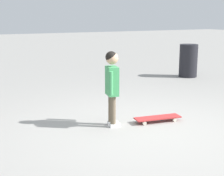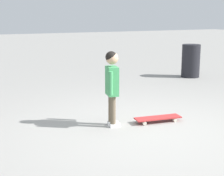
{
  "view_description": "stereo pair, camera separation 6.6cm",
  "coord_description": "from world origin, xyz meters",
  "views": [
    {
      "loc": [
        -2.5,
        -3.6,
        1.54
      ],
      "look_at": [
        -0.34,
        0.45,
        0.55
      ],
      "focal_mm": 54.4,
      "sensor_mm": 36.0,
      "label": 1
    },
    {
      "loc": [
        -2.44,
        -3.63,
        1.54
      ],
      "look_at": [
        -0.34,
        0.45,
        0.55
      ],
      "focal_mm": 54.4,
      "sensor_mm": 36.0,
      "label": 2
    }
  ],
  "objects": [
    {
      "name": "skateboard",
      "position": [
        0.34,
        0.3,
        0.06
      ],
      "size": [
        0.72,
        0.3,
        0.07
      ],
      "color": "#B22D2D",
      "rests_on": "ground"
    },
    {
      "name": "child_person",
      "position": [
        -0.33,
        0.45,
        0.66
      ],
      "size": [
        0.28,
        0.33,
        1.06
      ],
      "color": "brown",
      "rests_on": "ground"
    },
    {
      "name": "trash_bin",
      "position": [
        3.21,
        3.0,
        0.41
      ],
      "size": [
        0.45,
        0.45,
        0.82
      ],
      "primitive_type": "cylinder",
      "color": "black",
      "rests_on": "ground"
    },
    {
      "name": "ground_plane",
      "position": [
        0.0,
        0.0,
        0.0
      ],
      "size": [
        50.0,
        50.0,
        0.0
      ],
      "primitive_type": "plane",
      "color": "gray"
    }
  ]
}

